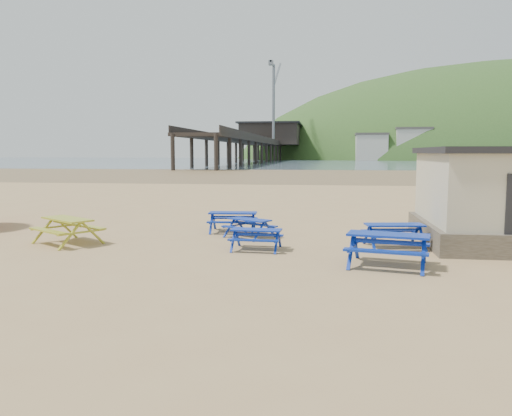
# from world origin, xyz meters

# --- Properties ---
(ground) EXTENTS (400.00, 400.00, 0.00)m
(ground) POSITION_xyz_m (0.00, 0.00, 0.00)
(ground) COLOR tan
(ground) RESTS_ON ground
(wet_sand) EXTENTS (400.00, 400.00, 0.00)m
(wet_sand) POSITION_xyz_m (0.00, 55.00, 0.00)
(wet_sand) COLOR brown
(wet_sand) RESTS_ON ground
(sea) EXTENTS (400.00, 400.00, 0.00)m
(sea) POSITION_xyz_m (0.00, 170.00, 0.01)
(sea) COLOR #475965
(sea) RESTS_ON ground
(picnic_table_blue_a) EXTENTS (1.89, 1.57, 0.75)m
(picnic_table_blue_a) POSITION_xyz_m (0.15, 2.22, 0.37)
(picnic_table_blue_a) COLOR #0A2297
(picnic_table_blue_a) RESTS_ON ground
(picnic_table_blue_b) EXTENTS (2.00, 1.90, 0.66)m
(picnic_table_blue_b) POSITION_xyz_m (0.96, 1.08, 0.33)
(picnic_table_blue_b) COLOR #0A2297
(picnic_table_blue_b) RESTS_ON ground
(picnic_table_blue_d) EXTENTS (1.59, 1.31, 0.64)m
(picnic_table_blue_d) POSITION_xyz_m (1.51, -1.12, 0.32)
(picnic_table_blue_d) COLOR #0A2297
(picnic_table_blue_d) RESTS_ON ground
(picnic_table_blue_e) EXTENTS (2.37, 2.07, 0.87)m
(picnic_table_blue_e) POSITION_xyz_m (5.23, -2.87, 0.44)
(picnic_table_blue_e) COLOR #0A2297
(picnic_table_blue_e) RESTS_ON ground
(picnic_table_blue_f) EXTENTS (1.99, 1.70, 0.75)m
(picnic_table_blue_f) POSITION_xyz_m (5.75, -0.19, 0.38)
(picnic_table_blue_f) COLOR #0A2297
(picnic_table_blue_f) RESTS_ON ground
(picnic_table_yellow) EXTENTS (2.57, 2.46, 0.84)m
(picnic_table_yellow) POSITION_xyz_m (-4.76, -0.94, 0.42)
(picnic_table_yellow) COLOR #AC9A23
(picnic_table_yellow) RESTS_ON ground
(pier) EXTENTS (24.00, 220.00, 39.29)m
(pier) POSITION_xyz_m (-17.99, 178.23, 5.46)
(pier) COLOR black
(pier) RESTS_ON ground
(headland_town) EXTENTS (264.00, 144.00, 108.00)m
(headland_town) POSITION_xyz_m (90.00, 229.68, -9.91)
(headland_town) COLOR #2D4C1E
(headland_town) RESTS_ON ground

